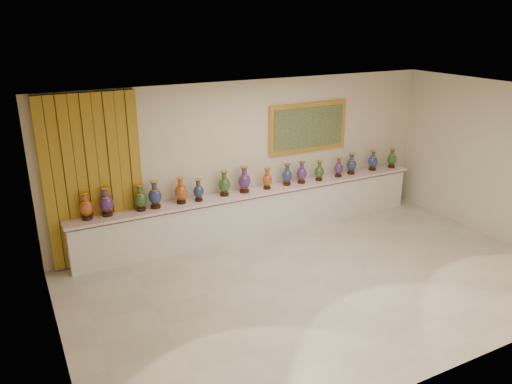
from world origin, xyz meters
TOP-DOWN VIEW (x-y plane):
  - ground at (0.00, 0.00)m, footprint 8.00×8.00m
  - room at (-2.34, 2.44)m, footprint 8.00×8.00m
  - counter at (0.00, 2.27)m, footprint 7.28×0.48m
  - vase_0 at (-3.22, 2.27)m, footprint 0.28×0.28m
  - vase_1 at (-2.89, 2.28)m, footprint 0.28×0.28m
  - vase_2 at (-2.31, 2.25)m, footprint 0.28×0.28m
  - vase_3 at (-2.05, 2.25)m, footprint 0.24×0.24m
  - vase_4 at (-1.57, 2.27)m, footprint 0.24×0.24m
  - vase_5 at (-1.24, 2.23)m, footprint 0.20×0.20m
  - vase_6 at (-0.70, 2.28)m, footprint 0.23×0.23m
  - vase_7 at (-0.28, 2.27)m, footprint 0.25×0.25m
  - vase_8 at (0.20, 2.25)m, footprint 0.20×0.20m
  - vase_9 at (0.67, 2.27)m, footprint 0.21×0.21m
  - vase_10 at (1.00, 2.24)m, footprint 0.24×0.24m
  - vase_11 at (1.41, 2.22)m, footprint 0.25×0.25m
  - vase_12 at (1.92, 2.24)m, footprint 0.20×0.20m
  - vase_13 at (2.28, 2.27)m, footprint 0.23×0.23m
  - vase_14 at (2.87, 2.28)m, footprint 0.27×0.27m
  - vase_15 at (3.38, 2.24)m, footprint 0.21×0.21m
  - label_card at (-0.74, 2.13)m, footprint 0.10×0.06m

SIDE VIEW (x-z plane):
  - ground at x=0.00m, z-range 0.00..0.00m
  - counter at x=0.00m, z-range -0.01..0.89m
  - label_card at x=-0.74m, z-range 0.90..0.90m
  - vase_12 at x=1.92m, z-range 0.88..1.29m
  - vase_11 at x=1.41m, z-range 0.88..1.29m
  - vase_8 at x=0.20m, z-range 0.88..1.30m
  - vase_5 at x=-1.24m, z-range 0.88..1.30m
  - vase_9 at x=0.67m, z-range 0.88..1.32m
  - vase_15 at x=3.38m, z-range 0.88..1.32m
  - vase_14 at x=2.87m, z-range 0.88..1.32m
  - vase_10 at x=1.00m, z-range 0.88..1.33m
  - vase_13 at x=2.28m, z-range 0.88..1.33m
  - vase_2 at x=-2.31m, z-range 0.88..1.35m
  - vase_0 at x=-3.22m, z-range 0.88..1.35m
  - vase_6 at x=-0.70m, z-range 0.87..1.36m
  - vase_4 at x=-1.57m, z-range 0.87..1.36m
  - vase_3 at x=-2.05m, z-range 0.87..1.38m
  - vase_1 at x=-2.89m, z-range 0.87..1.38m
  - vase_7 at x=-0.28m, z-range 0.87..1.39m
  - room at x=-2.34m, z-range -2.42..5.58m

